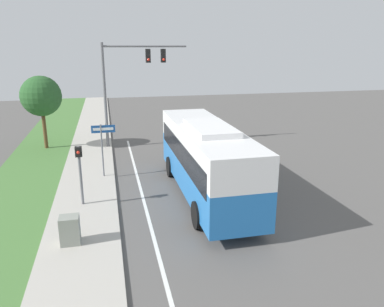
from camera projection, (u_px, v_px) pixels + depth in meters
The scene contains 9 objects.
ground_plane at pixel (244, 226), 14.77m from camera, with size 80.00×80.00×0.00m, color #565451.
sidewalk at pixel (81, 243), 13.42m from camera, with size 2.80×80.00×0.12m.
lane_divider_near at pixel (153, 236), 13.99m from camera, with size 0.14×30.00×0.01m.
bus at pixel (206, 156), 17.23m from camera, with size 2.59×10.02×3.57m.
signal_gantry at pixel (128, 75), 25.13m from camera, with size 5.71×0.41×7.09m.
pedestrian_signal at pixel (80, 166), 16.07m from camera, with size 0.28×0.34×2.75m.
street_sign at pixel (103, 141), 19.63m from camera, with size 1.22×0.08×2.94m.
utility_cabinet at pixel (70, 230), 13.12m from camera, with size 0.68×0.58×1.02m.
roadside_tree at pixel (41, 96), 24.77m from camera, with size 2.67×2.67×4.89m.
Camera 1 is at (-5.02, -12.60, 6.85)m, focal length 35.00 mm.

